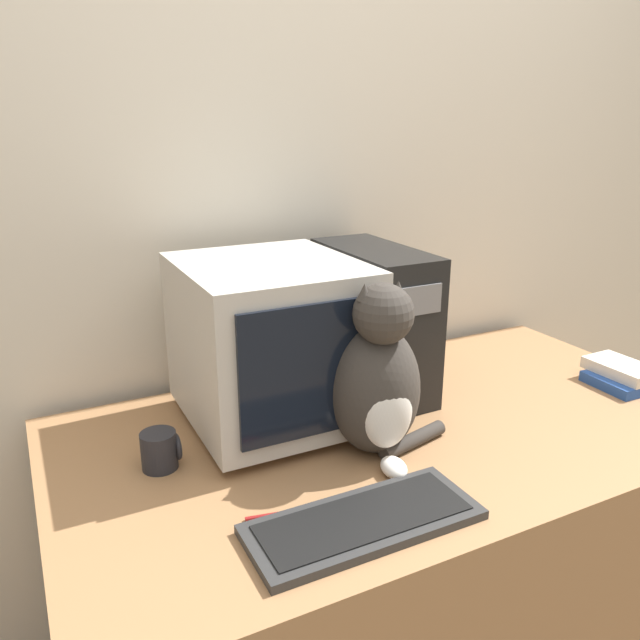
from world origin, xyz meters
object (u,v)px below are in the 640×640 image
at_px(pen, 283,513).
at_px(mug, 160,450).
at_px(computer_tower, 373,321).
at_px(book_stack, 622,375).
at_px(keyboard, 364,521).
at_px(crt_monitor, 271,342).
at_px(cat, 377,382).

relative_size(pen, mug, 1.72).
xyz_separation_m(computer_tower, book_stack, (0.64, -0.29, -0.17)).
xyz_separation_m(computer_tower, mug, (-0.61, -0.15, -0.16)).
xyz_separation_m(keyboard, book_stack, (0.97, 0.22, 0.02)).
height_order(book_stack, pen, book_stack).
relative_size(keyboard, mug, 5.29).
height_order(keyboard, book_stack, book_stack).
height_order(crt_monitor, computer_tower, crt_monitor).
xyz_separation_m(computer_tower, pen, (-0.45, -0.42, -0.19)).
height_order(keyboard, cat, cat).
bearing_deg(mug, keyboard, -52.47).
xyz_separation_m(crt_monitor, book_stack, (0.95, -0.24, -0.18)).
relative_size(book_stack, mug, 2.27).
bearing_deg(cat, book_stack, 9.13).
relative_size(book_stack, pen, 1.32).
distance_m(computer_tower, book_stack, 0.72).
relative_size(keyboard, pen, 3.08).
bearing_deg(mug, computer_tower, 13.72).
bearing_deg(mug, crt_monitor, 17.77).
bearing_deg(pen, cat, 24.14).
bearing_deg(book_stack, keyboard, -166.96).
bearing_deg(keyboard, crt_monitor, 88.45).
relative_size(crt_monitor, book_stack, 2.37).
relative_size(computer_tower, cat, 1.00).
height_order(book_stack, mug, mug).
xyz_separation_m(book_stack, pen, (-1.09, -0.13, -0.02)).
height_order(computer_tower, keyboard, computer_tower).
distance_m(cat, mug, 0.48).
bearing_deg(cat, crt_monitor, 130.52).
relative_size(computer_tower, pen, 2.81).
distance_m(crt_monitor, keyboard, 0.50).
bearing_deg(cat, mug, 170.68).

